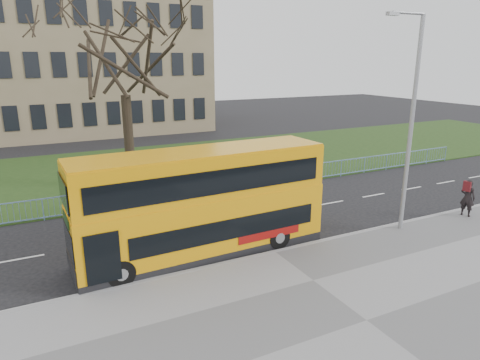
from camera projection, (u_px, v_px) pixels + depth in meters
name	position (u px, v px, depth m)	size (l,w,h in m)	color
ground	(256.00, 240.00, 18.32)	(120.00, 120.00, 0.00)	black
pavement	(366.00, 322.00, 12.49)	(80.00, 10.50, 0.12)	slate
kerb	(275.00, 253.00, 16.97)	(80.00, 0.20, 0.14)	gray
grass_verge	(160.00, 167.00, 30.62)	(80.00, 15.40, 0.08)	#1E3714
guard_railing	(199.00, 188.00, 23.85)	(40.00, 0.12, 1.10)	#7499CE
bare_tree	(124.00, 76.00, 23.85)	(9.06, 9.06, 12.95)	black
civic_building	(53.00, 64.00, 44.39)	(30.00, 15.00, 14.00)	#7A6B4D
yellow_bus	(203.00, 201.00, 16.48)	(9.92, 2.70, 4.13)	orange
pedestrian	(468.00, 198.00, 20.61)	(0.66, 0.43, 1.82)	black
street_lamp	(410.00, 117.00, 17.88)	(1.93, 0.24, 9.13)	#93969B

